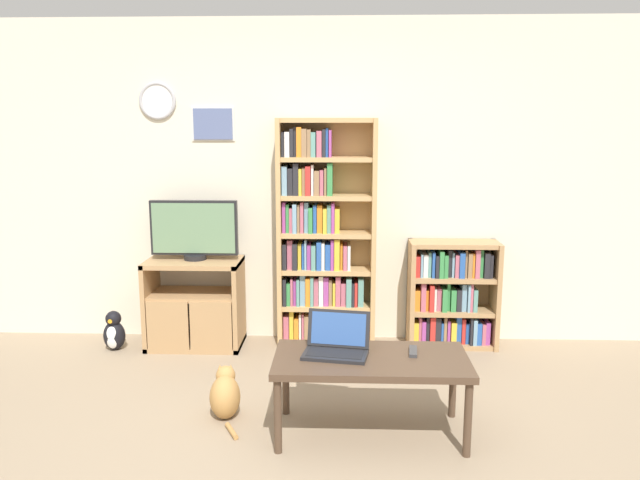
# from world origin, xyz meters

# --- Properties ---
(ground_plane) EXTENTS (18.00, 18.00, 0.00)m
(ground_plane) POSITION_xyz_m (0.00, 0.00, 0.00)
(ground_plane) COLOR gray
(wall_back) EXTENTS (5.98, 0.09, 2.60)m
(wall_back) POSITION_xyz_m (-0.01, 2.17, 1.30)
(wall_back) COLOR beige
(wall_back) RESTS_ON ground_plane
(tv_stand) EXTENTS (0.75, 0.44, 0.71)m
(tv_stand) POSITION_xyz_m (-0.96, 1.88, 0.35)
(tv_stand) COLOR tan
(tv_stand) RESTS_ON ground_plane
(television) EXTENTS (0.69, 0.18, 0.47)m
(television) POSITION_xyz_m (-0.95, 1.92, 0.95)
(television) COLOR black
(television) RESTS_ON tv_stand
(bookshelf_tall) EXTENTS (0.78, 0.27, 1.82)m
(bookshelf_tall) POSITION_xyz_m (0.05, 2.01, 0.86)
(bookshelf_tall) COLOR tan
(bookshelf_tall) RESTS_ON ground_plane
(bookshelf_short) EXTENTS (0.71, 0.30, 0.86)m
(bookshelf_short) POSITION_xyz_m (1.10, 1.99, 0.42)
(bookshelf_short) COLOR tan
(bookshelf_short) RESTS_ON ground_plane
(coffee_table) EXTENTS (1.11, 0.55, 0.47)m
(coffee_table) POSITION_xyz_m (0.40, 0.47, 0.42)
(coffee_table) COLOR #4C3828
(coffee_table) RESTS_ON ground_plane
(laptop) EXTENTS (0.40, 0.31, 0.24)m
(laptop) POSITION_xyz_m (0.20, 0.52, 0.53)
(laptop) COLOR #232326
(laptop) RESTS_ON coffee_table
(remote_near_laptop) EXTENTS (0.06, 0.16, 0.02)m
(remote_near_laptop) POSITION_xyz_m (0.64, 0.55, 0.48)
(remote_near_laptop) COLOR #38383A
(remote_near_laptop) RESTS_ON coffee_table
(cat) EXTENTS (0.23, 0.41, 0.32)m
(cat) POSITION_xyz_m (-0.48, 0.65, 0.14)
(cat) COLOR #B78447
(cat) RESTS_ON ground_plane
(penguin_figurine) EXTENTS (0.17, 0.15, 0.32)m
(penguin_figurine) POSITION_xyz_m (-1.58, 1.76, 0.15)
(penguin_figurine) COLOR black
(penguin_figurine) RESTS_ON ground_plane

